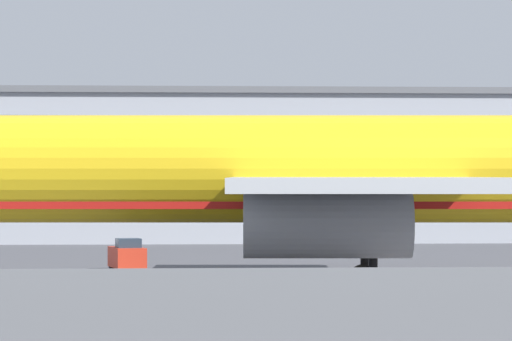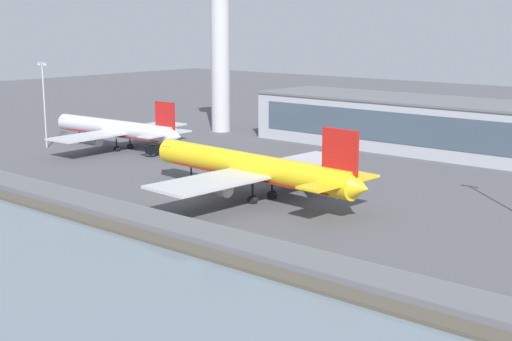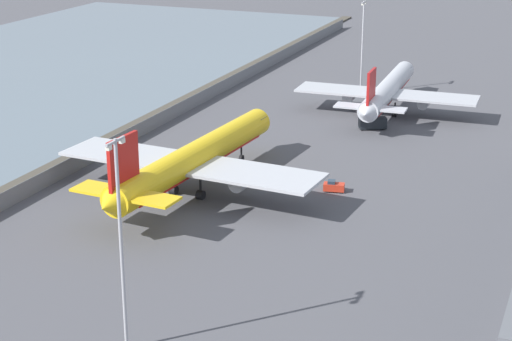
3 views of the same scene
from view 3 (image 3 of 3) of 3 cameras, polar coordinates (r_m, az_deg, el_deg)
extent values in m
plane|color=#4C4C51|center=(143.64, -4.40, 0.34)|extent=(500.00, 500.00, 0.00)
cube|color=#474238|center=(153.51, -11.26, 1.36)|extent=(320.00, 3.00, 0.50)
cube|color=slate|center=(150.80, -9.86, 1.58)|extent=(280.00, 0.08, 2.76)
cylinder|color=slate|center=(236.83, 2.82, 8.23)|extent=(0.10, 0.10, 2.76)
cylinder|color=slate|center=(150.80, -9.86, 1.58)|extent=(0.10, 0.10, 2.76)
cylinder|color=yellow|center=(130.58, -4.01, 0.96)|extent=(43.50, 7.23, 4.51)
cone|color=yellow|center=(149.94, 0.35, 3.41)|extent=(3.20, 4.46, 4.28)
cone|color=yellow|center=(112.55, -9.82, -2.33)|extent=(3.18, 4.23, 4.06)
cube|color=#232D3D|center=(147.21, -0.15, 3.34)|extent=(2.72, 3.98, 1.35)
cube|color=red|center=(130.97, -4.00, 0.44)|extent=(36.96, 5.92, 0.81)
cube|color=#B7BABF|center=(134.33, -8.31, 1.07)|extent=(10.82, 21.34, 0.45)
cube|color=#B7BABF|center=(124.28, -0.34, -0.23)|extent=(10.82, 21.34, 0.45)
cylinder|color=#B7BABF|center=(134.91, -7.39, 0.54)|extent=(6.21, 2.86, 2.48)
cylinder|color=#B7BABF|center=(126.57, -0.75, -0.57)|extent=(6.21, 2.86, 2.48)
cube|color=red|center=(113.94, -8.83, 0.41)|extent=(6.52, 0.95, 7.66)
cube|color=yellow|center=(117.44, -10.26, -1.26)|extent=(4.80, 7.88, 0.36)
cube|color=yellow|center=(113.31, -7.13, -1.86)|extent=(4.80, 7.88, 0.36)
cylinder|color=black|center=(144.33, -0.98, 1.30)|extent=(0.32, 0.32, 2.64)
cylinder|color=black|center=(144.74, -0.98, 0.80)|extent=(1.29, 0.57, 1.26)
cylinder|color=black|center=(130.44, -5.54, -0.77)|extent=(0.36, 0.36, 2.64)
cylinder|color=black|center=(130.89, -5.52, -1.31)|extent=(1.51, 1.10, 1.45)
cylinder|color=black|center=(128.15, -3.73, -1.09)|extent=(0.36, 0.36, 2.64)
cylinder|color=black|center=(128.61, -3.72, -1.64)|extent=(1.51, 1.10, 1.45)
cylinder|color=silver|center=(176.36, 8.79, 5.39)|extent=(37.99, 5.81, 4.00)
cone|color=silver|center=(195.58, 9.95, 6.68)|extent=(2.78, 3.92, 3.80)
cone|color=silver|center=(157.34, 7.36, 3.78)|extent=(2.77, 3.72, 3.60)
cube|color=#232D3D|center=(192.95, 9.82, 6.67)|extent=(2.36, 3.50, 1.20)
cube|color=#B21919|center=(176.62, 8.78, 5.04)|extent=(32.28, 4.74, 0.72)
cube|color=#B7BABF|center=(176.54, 5.76, 5.36)|extent=(9.19, 18.54, 0.40)
cube|color=#B7BABF|center=(173.26, 11.61, 4.80)|extent=(9.19, 18.54, 0.40)
cylinder|color=#B7BABF|center=(177.60, 6.30, 5.00)|extent=(5.40, 2.45, 2.20)
cylinder|color=#B7BABF|center=(174.86, 11.17, 4.52)|extent=(5.40, 2.45, 2.20)
cube|color=#B21919|center=(159.55, 7.69, 5.46)|extent=(5.69, 0.75, 6.80)
cube|color=silver|center=(161.14, 6.47, 4.29)|extent=(4.10, 6.83, 0.32)
cube|color=silver|center=(159.83, 8.80, 4.06)|extent=(4.10, 6.83, 0.32)
cylinder|color=black|center=(189.77, 9.53, 5.34)|extent=(0.28, 0.28, 2.34)
cylinder|color=black|center=(190.05, 9.51, 5.00)|extent=(1.14, 0.49, 1.12)
cylinder|color=black|center=(175.00, 7.90, 4.25)|extent=(0.32, 0.32, 2.34)
cylinder|color=black|center=(175.30, 7.88, 3.88)|extent=(1.33, 0.96, 1.29)
cylinder|color=black|center=(174.24, 9.25, 4.12)|extent=(0.32, 0.32, 2.34)
cylinder|color=black|center=(174.54, 9.23, 3.75)|extent=(1.33, 0.96, 1.29)
cube|color=red|center=(131.83, 5.22, -1.10)|extent=(2.23, 3.46, 1.11)
cube|color=#283847|center=(131.59, 5.06, -0.76)|extent=(1.48, 1.36, 0.50)
cylinder|color=black|center=(131.42, 4.76, -1.33)|extent=(0.36, 0.73, 0.70)
cylinder|color=black|center=(132.69, 4.82, -1.13)|extent=(0.36, 0.73, 0.70)
cylinder|color=black|center=(131.26, 5.62, -1.39)|extent=(0.36, 0.73, 0.70)
cylinder|color=black|center=(132.53, 5.67, -1.18)|extent=(0.36, 0.73, 0.70)
cube|color=#1E2328|center=(165.01, 7.78, 3.17)|extent=(4.29, 5.58, 2.07)
cube|color=#283847|center=(165.33, 8.40, 3.32)|extent=(2.30, 1.94, 0.83)
cube|color=orange|center=(164.71, 7.80, 3.55)|extent=(1.16, 0.93, 0.16)
cylinder|color=black|center=(166.48, 8.24, 2.99)|extent=(0.59, 0.85, 0.84)
cylinder|color=black|center=(164.75, 8.39, 2.81)|extent=(0.59, 0.85, 0.84)
cylinder|color=black|center=(165.76, 7.15, 2.97)|extent=(0.59, 0.85, 0.84)
cylinder|color=black|center=(164.02, 7.29, 2.79)|extent=(0.59, 0.85, 0.84)
cylinder|color=#A8A8AD|center=(190.89, 7.10, 8.13)|extent=(0.36, 0.36, 20.33)
cube|color=#A8A8AD|center=(189.27, 7.22, 11.08)|extent=(3.20, 0.24, 0.24)
cube|color=silver|center=(190.46, 7.31, 11.03)|extent=(0.60, 0.40, 0.44)
cube|color=silver|center=(188.17, 7.12, 10.94)|extent=(0.60, 0.40, 0.44)
cylinder|color=#A8A8AD|center=(85.75, -8.97, -5.12)|extent=(0.36, 0.36, 22.58)
cube|color=#A8A8AD|center=(81.87, -9.37, 1.94)|extent=(3.20, 0.24, 0.24)
cube|color=silver|center=(82.94, -8.93, 1.97)|extent=(0.60, 0.40, 0.44)
cube|color=silver|center=(80.99, -9.80, 1.50)|extent=(0.60, 0.40, 0.44)
camera|label=1|loc=(170.93, -22.28, 3.85)|focal=105.00mm
camera|label=2|loc=(149.37, -54.33, 4.71)|focal=50.00mm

